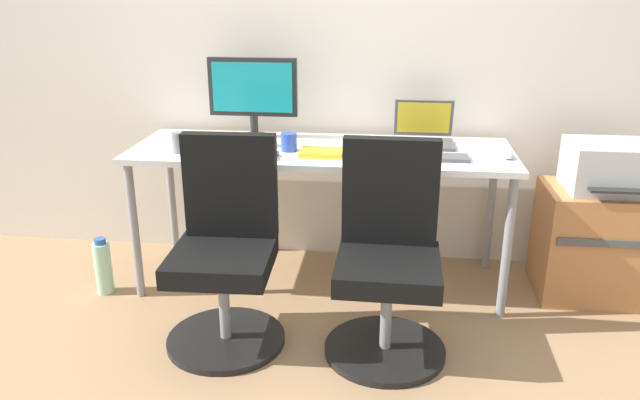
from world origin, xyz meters
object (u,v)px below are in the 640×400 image
(desktop_monitor, at_px, (253,92))
(coffee_mug, at_px, (289,142))
(office_chair_right, at_px, (388,261))
(printer, at_px, (607,167))
(office_chair_left, at_px, (226,253))
(side_cabinet, at_px, (595,242))
(water_bottle_on_floor, at_px, (103,267))
(open_laptop, at_px, (424,133))

(desktop_monitor, distance_m, coffee_mug, 0.40)
(office_chair_right, xyz_separation_m, printer, (1.06, 0.63, 0.28))
(office_chair_left, xyz_separation_m, desktop_monitor, (-0.03, 0.79, 0.58))
(side_cabinet, distance_m, water_bottle_on_floor, 2.58)
(side_cabinet, relative_size, water_bottle_on_floor, 1.87)
(coffee_mug, bearing_deg, office_chair_right, -45.77)
(desktop_monitor, height_order, coffee_mug, desktop_monitor)
(office_chair_left, relative_size, side_cabinet, 1.62)
(printer, height_order, open_laptop, open_laptop)
(side_cabinet, relative_size, desktop_monitor, 1.21)
(office_chair_left, relative_size, coffee_mug, 10.22)
(office_chair_left, distance_m, open_laptop, 1.24)
(office_chair_left, height_order, office_chair_right, same)
(side_cabinet, bearing_deg, water_bottle_on_floor, -173.47)
(office_chair_left, relative_size, office_chair_right, 1.00)
(office_chair_right, bearing_deg, office_chair_left, -180.00)
(printer, relative_size, desktop_monitor, 0.83)
(desktop_monitor, bearing_deg, coffee_mug, -47.46)
(office_chair_right, relative_size, printer, 2.35)
(side_cabinet, bearing_deg, printer, -90.00)
(office_chair_left, xyz_separation_m, printer, (1.79, 0.63, 0.28))
(coffee_mug, bearing_deg, desktop_monitor, 132.54)
(office_chair_left, bearing_deg, water_bottle_on_floor, 156.30)
(office_chair_right, distance_m, open_laptop, 0.88)
(open_laptop, bearing_deg, printer, -8.91)
(office_chair_left, distance_m, water_bottle_on_floor, 0.88)
(side_cabinet, height_order, printer, printer)
(office_chair_left, distance_m, coffee_mug, 0.69)
(coffee_mug, bearing_deg, side_cabinet, 3.50)
(printer, distance_m, coffee_mug, 1.59)
(office_chair_right, bearing_deg, water_bottle_on_floor, 167.28)
(side_cabinet, bearing_deg, office_chair_right, -149.42)
(open_laptop, bearing_deg, side_cabinet, -8.86)
(office_chair_right, bearing_deg, side_cabinet, 30.58)
(office_chair_right, relative_size, open_laptop, 3.03)
(printer, bearing_deg, coffee_mug, -176.54)
(office_chair_left, height_order, water_bottle_on_floor, office_chair_left)
(water_bottle_on_floor, distance_m, coffee_mug, 1.19)
(office_chair_right, height_order, coffee_mug, office_chair_right)
(open_laptop, bearing_deg, coffee_mug, -160.80)
(printer, height_order, water_bottle_on_floor, printer)
(side_cabinet, bearing_deg, office_chair_left, -160.62)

